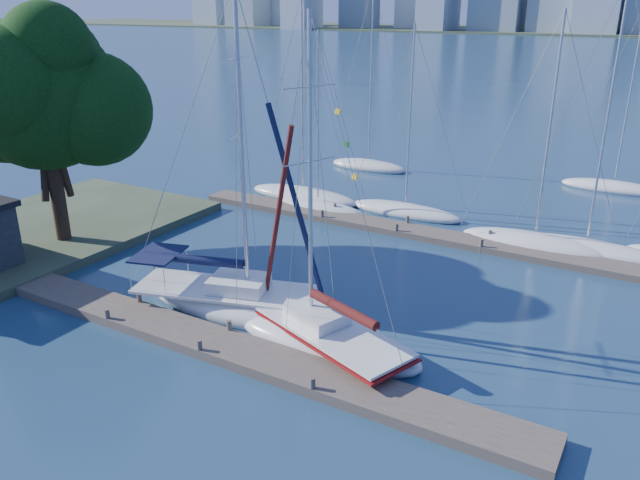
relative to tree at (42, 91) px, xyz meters
The scene contains 14 objects.
ground 17.10m from the tree, 16.81° to the right, with size 700.00×700.00×0.00m, color navy.
near_dock 17.01m from the tree, 16.81° to the right, with size 26.00×2.00×0.40m, color #463E33.
far_dock 21.66m from the tree, 35.88° to the left, with size 30.00×1.80×0.36m, color #463E33.
shore 8.83m from the tree, 155.35° to the right, with size 12.00×22.00×0.50m, color #38472D.
tree is the anchor object (origin of this frame).
sailboat_navy 14.60m from the tree, ahead, with size 9.15×5.22×14.10m.
sailboat_maroon 19.51m from the tree, ahead, with size 8.49×5.22×13.11m.
bg_boat_0 17.96m from the tree, 65.72° to the left, with size 8.50×3.41×13.67m.
bg_boat_1 17.60m from the tree, 55.58° to the left, with size 6.67×3.52×11.60m.
bg_boat_2 22.11m from the tree, 46.77° to the left, with size 7.75×3.44×12.00m.
bg_boat_3 27.36m from the tree, 30.17° to the left, with size 8.46×4.10×12.88m.
bg_boat_4 29.79m from the tree, 28.58° to the left, with size 8.93×4.79×14.56m.
bg_boat_6 26.61m from the tree, 74.57° to the left, with size 6.89×4.26×14.65m.
bg_boat_7 38.12m from the tree, 47.99° to the left, with size 7.46×3.15×13.11m.
Camera 1 is at (14.39, -16.39, 12.71)m, focal length 35.00 mm.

